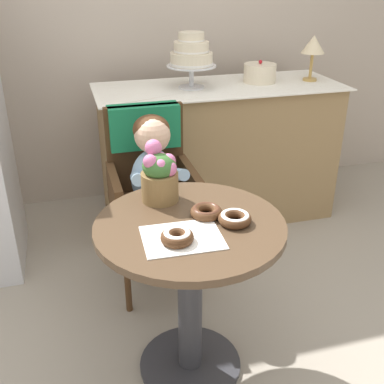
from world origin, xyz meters
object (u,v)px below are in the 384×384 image
cafe_table (190,270)px  tiered_cake_stand (191,55)px  seated_child (155,175)px  round_layer_cake (260,73)px  donut_side (177,236)px  table_lamp (313,46)px  flower_vase (160,174)px  wicker_chair (149,170)px  donut_front (206,211)px  donut_mid (235,218)px

cafe_table → tiered_cake_stand: tiered_cake_stand is taller
seated_child → round_layer_cake: round_layer_cake is taller
donut_side → table_lamp: (1.24, 1.41, 0.37)m
tiered_cake_stand → round_layer_cake: (0.47, 0.04, -0.14)m
flower_vase → wicker_chair: bearing=84.9°
donut_front → donut_side: 0.22m
donut_mid → donut_side: donut_side is taller
donut_front → table_lamp: size_ratio=0.43×
cafe_table → tiered_cake_stand: bearing=74.2°
wicker_chair → tiered_cake_stand: size_ratio=2.90×
seated_child → donut_side: (-0.06, -0.68, 0.07)m
donut_front → tiered_cake_stand: size_ratio=0.37×
donut_front → flower_vase: flower_vase is taller
donut_side → table_lamp: table_lamp is taller
donut_side → tiered_cake_stand: 1.53m
tiered_cake_stand → wicker_chair: bearing=-123.4°
donut_side → round_layer_cake: size_ratio=0.56×
seated_child → round_layer_cake: 1.19m
donut_side → table_lamp: 1.92m
cafe_table → table_lamp: size_ratio=2.53×
table_lamp → wicker_chair: bearing=-154.1°
flower_vase → tiered_cake_stand: (0.43, 1.09, 0.26)m
tiered_cake_stand → table_lamp: size_ratio=1.16×
donut_front → donut_side: size_ratio=1.05×
cafe_table → seated_child: size_ratio=0.99×
donut_mid → seated_child: bearing=106.7°
donut_mid → round_layer_cake: round_layer_cake is taller
seated_child → tiered_cake_stand: 0.94m
seated_child → tiered_cake_stand: bearing=62.5°
donut_side → tiered_cake_stand: (0.45, 1.42, 0.36)m
wicker_chair → tiered_cake_stand: 0.84m
donut_front → donut_side: bearing=-134.7°
wicker_chair → seated_child: size_ratio=1.31×
cafe_table → flower_vase: (-0.07, 0.21, 0.33)m
donut_front → round_layer_cake: round_layer_cake is taller
seated_child → table_lamp: (1.19, 0.73, 0.44)m
cafe_table → round_layer_cake: bearing=58.1°
donut_front → donut_side: donut_side is taller
wicker_chair → donut_mid: 0.79m
wicker_chair → donut_mid: (0.18, -0.76, 0.10)m
tiered_cake_stand → round_layer_cake: 0.49m
donut_side → seated_child: bearing=85.2°
tiered_cake_stand → round_layer_cake: tiered_cake_stand is taller
table_lamp → donut_mid: bearing=-127.0°
round_layer_cake → flower_vase: bearing=-128.6°
seated_child → wicker_chair: bearing=90.0°
donut_front → donut_side: (-0.15, -0.15, 0.00)m
donut_mid → donut_side: size_ratio=1.07×
cafe_table → round_layer_cake: 1.64m
flower_vase → round_layer_cake: size_ratio=1.21×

